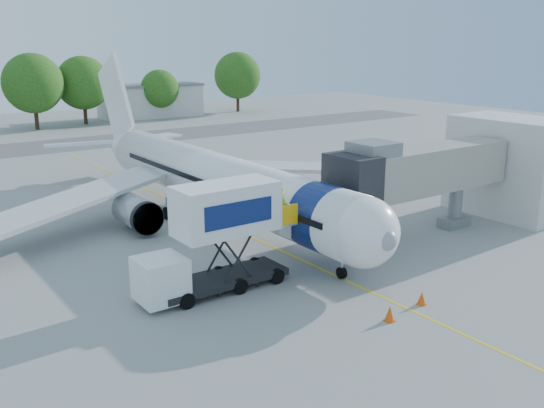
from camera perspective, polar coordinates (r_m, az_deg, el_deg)
ground at (r=39.91m, az=-2.62°, el=-2.82°), size 160.00×160.00×0.00m
guidance_line at (r=39.91m, az=-2.62°, el=-2.81°), size 0.15×70.00×0.01m
taxiway_strip at (r=77.68m, az=-19.87°, el=5.16°), size 120.00×10.00×0.01m
aircraft at (r=42.53m, az=-5.70°, el=2.37°), size 34.17×37.73×11.35m
jet_bridge at (r=38.74m, az=13.07°, el=2.90°), size 13.90×3.20×6.60m
terminal_stub at (r=47.19m, az=21.53°, el=3.34°), size 5.00×8.00×7.00m
catering_hiloader at (r=30.27m, az=-5.37°, el=-3.31°), size 8.50×2.44×5.50m
ground_tug at (r=28.48m, az=14.86°, el=-9.52°), size 3.44×2.24×1.27m
safety_cone_a at (r=30.31m, az=13.91°, el=-8.62°), size 0.42×0.42×0.67m
safety_cone_b at (r=28.32m, az=11.01°, el=-10.12°), size 0.47×0.47×0.75m
outbuilding_right at (r=103.54m, az=-11.34°, el=9.55°), size 16.40×7.40×5.30m
tree_d at (r=92.41m, az=-21.58°, el=10.51°), size 8.35×8.35×10.64m
tree_e at (r=96.14m, az=-17.38°, el=10.82°), size 7.92×7.92×10.10m
tree_f at (r=100.76m, az=-10.52°, el=10.61°), size 6.10×6.10×7.78m
tree_g at (r=108.81m, az=-3.27°, el=11.98°), size 8.12×8.12×10.36m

